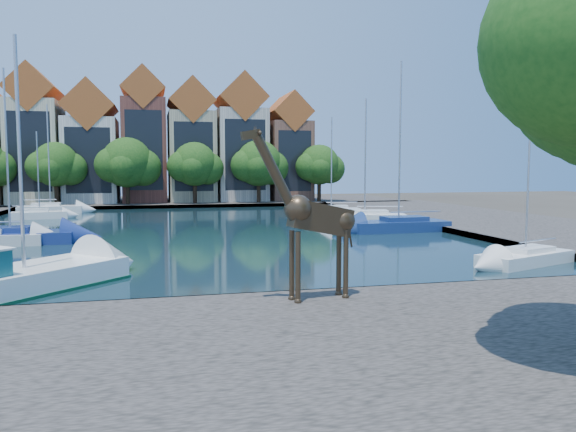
% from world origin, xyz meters
% --- Properties ---
extents(ground, '(160.00, 160.00, 0.00)m').
position_xyz_m(ground, '(0.00, 0.00, 0.00)').
color(ground, '#38332B').
rests_on(ground, ground).
extents(water_basin, '(38.00, 50.00, 0.08)m').
position_xyz_m(water_basin, '(0.00, 24.00, 0.04)').
color(water_basin, black).
rests_on(water_basin, ground).
extents(near_quay, '(50.00, 14.00, 0.50)m').
position_xyz_m(near_quay, '(0.00, -7.00, 0.25)').
color(near_quay, '#554E4A').
rests_on(near_quay, ground).
extents(far_quay, '(60.00, 16.00, 0.50)m').
position_xyz_m(far_quay, '(0.00, 56.00, 0.25)').
color(far_quay, '#554E4A').
rests_on(far_quay, ground).
extents(right_quay, '(14.00, 52.00, 0.50)m').
position_xyz_m(right_quay, '(25.00, 24.00, 0.25)').
color(right_quay, '#554E4A').
rests_on(right_quay, ground).
extents(townhouse_west_mid, '(5.94, 9.18, 16.79)m').
position_xyz_m(townhouse_west_mid, '(-17.00, 55.99, 8.23)').
color(townhouse_west_mid, beige).
rests_on(townhouse_west_mid, far_quay).
extents(townhouse_west_inner, '(6.43, 9.18, 15.15)m').
position_xyz_m(townhouse_west_inner, '(-10.50, 55.99, 7.35)').
color(townhouse_west_inner, silver).
rests_on(townhouse_west_inner, far_quay).
extents(townhouse_center, '(5.44, 9.18, 16.93)m').
position_xyz_m(townhouse_center, '(-4.00, 55.99, 8.36)').
color(townhouse_center, brown).
rests_on(townhouse_center, far_quay).
extents(townhouse_east_inner, '(5.94, 9.18, 15.79)m').
position_xyz_m(townhouse_east_inner, '(2.00, 55.99, 7.73)').
color(townhouse_east_inner, tan).
rests_on(townhouse_east_inner, far_quay).
extents(townhouse_east_mid, '(6.43, 9.18, 16.65)m').
position_xyz_m(townhouse_east_mid, '(8.50, 55.99, 8.10)').
color(townhouse_east_mid, beige).
rests_on(townhouse_east_mid, far_quay).
extents(townhouse_east_end, '(5.44, 9.18, 14.43)m').
position_xyz_m(townhouse_east_end, '(15.00, 55.99, 7.11)').
color(townhouse_east_end, brown).
rests_on(townhouse_east_end, far_quay).
extents(far_tree_west, '(6.76, 5.20, 7.36)m').
position_xyz_m(far_tree_west, '(-13.91, 50.49, 5.08)').
color(far_tree_west, '#332114').
rests_on(far_tree_west, far_quay).
extents(far_tree_mid_west, '(7.80, 6.00, 8.00)m').
position_xyz_m(far_tree_mid_west, '(-5.89, 50.49, 5.29)').
color(far_tree_mid_west, '#332114').
rests_on(far_tree_mid_west, far_quay).
extents(far_tree_mid_east, '(7.02, 5.40, 7.52)m').
position_xyz_m(far_tree_mid_east, '(2.10, 50.49, 5.13)').
color(far_tree_mid_east, '#332114').
rests_on(far_tree_mid_east, far_quay).
extents(far_tree_east, '(7.54, 5.80, 7.84)m').
position_xyz_m(far_tree_east, '(10.11, 50.49, 5.24)').
color(far_tree_east, '#332114').
rests_on(far_tree_east, far_quay).
extents(far_tree_far_east, '(6.76, 5.20, 7.36)m').
position_xyz_m(far_tree_far_east, '(18.09, 50.49, 5.08)').
color(far_tree_far_east, '#332114').
rests_on(far_tree_far_east, far_quay).
extents(giraffe_statue, '(3.95, 1.08, 5.65)m').
position_xyz_m(giraffe_statue, '(2.03, -1.55, 3.28)').
color(giraffe_statue, '#3C2E1E').
rests_on(giraffe_statue, near_quay).
extents(sailboat_left_b, '(7.73, 2.73, 11.03)m').
position_xyz_m(sailboat_left_b, '(-12.00, 19.25, 0.65)').
color(sailboat_left_b, navy).
rests_on(sailboat_left_b, water_basin).
extents(sailboat_left_d, '(5.10, 2.32, 8.19)m').
position_xyz_m(sailboat_left_d, '(-13.52, 37.35, 0.61)').
color(sailboat_left_d, white).
rests_on(sailboat_left_d, water_basin).
extents(sailboat_left_e, '(6.46, 2.45, 11.38)m').
position_xyz_m(sailboat_left_e, '(-13.64, 44.00, 0.69)').
color(sailboat_left_e, white).
rests_on(sailboat_left_e, water_basin).
extents(sailboat_right_a, '(5.86, 3.72, 8.81)m').
position_xyz_m(sailboat_right_a, '(15.00, 4.78, 0.55)').
color(sailboat_right_a, white).
rests_on(sailboat_right_a, water_basin).
extents(sailboat_right_b, '(7.62, 2.92, 12.70)m').
position_xyz_m(sailboat_right_b, '(15.00, 19.70, 0.70)').
color(sailboat_right_b, navy).
rests_on(sailboat_right_b, water_basin).
extents(sailboat_right_c, '(7.49, 4.34, 10.79)m').
position_xyz_m(sailboat_right_c, '(15.00, 26.70, 0.67)').
color(sailboat_right_c, white).
rests_on(sailboat_right_c, water_basin).
extents(sailboat_right_d, '(5.92, 2.68, 9.84)m').
position_xyz_m(sailboat_right_d, '(14.40, 34.35, 0.64)').
color(sailboat_right_d, silver).
rests_on(sailboat_right_d, water_basin).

